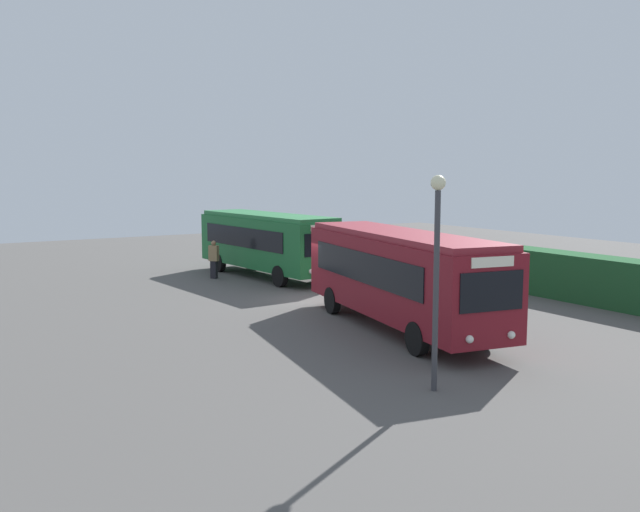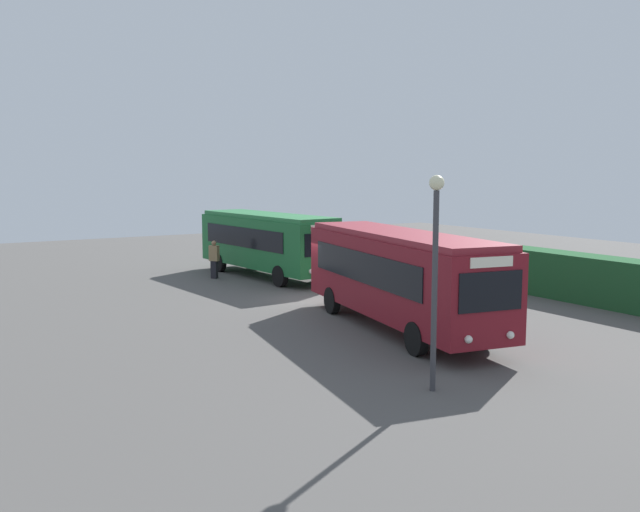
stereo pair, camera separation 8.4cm
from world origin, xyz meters
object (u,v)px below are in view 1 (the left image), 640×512
Objects in this scene: person_left at (214,258)px; lamppost at (437,257)px; person_center at (325,260)px; bus_green at (267,241)px; bus_maroon at (400,274)px.

lamppost is at bearing 44.19° from person_left.
person_left is at bearing 172.65° from lamppost.
person_left is at bearing -66.60° from person_center.
bus_green is at bearing 121.29° from person_left.
bus_green is 12.79m from bus_maroon.
lamppost is at bearing -20.71° from bus_maroon.
person_left is 19.55m from lamppost.
lamppost reaches higher than person_center.
bus_green is 0.93× the size of bus_maroon.
bus_maroon is (12.69, -1.61, 0.06)m from bus_green.
bus_green reaches higher than person_left.
lamppost is (5.64, -3.39, 1.39)m from bus_maroon.
bus_maroon reaches higher than person_left.
lamppost reaches higher than bus_green.
bus_green is 19.05m from lamppost.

